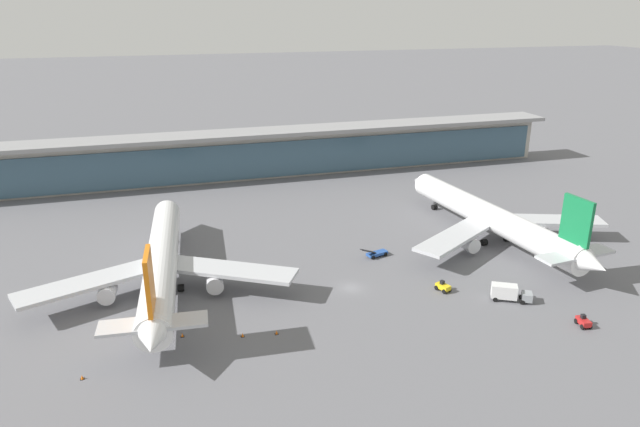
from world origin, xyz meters
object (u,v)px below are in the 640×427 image
at_px(service_truck_under_wing_grey, 509,292).
at_px(safety_cone_charlie, 182,335).
at_px(service_truck_on_taxiway_olive, 165,319).
at_px(safety_cone_delta, 243,335).
at_px(airliner_left_stand, 162,263).
at_px(safety_cone_alpha, 82,377).
at_px(airliner_centre_stand, 493,218).
at_px(service_truck_by_tail_yellow, 443,287).
at_px(service_truck_mid_apron_red, 583,322).
at_px(safety_cone_bravo, 277,332).
at_px(service_truck_near_nose_blue, 376,253).

bearing_deg(service_truck_under_wing_grey, safety_cone_charlie, 175.48).
height_order(service_truck_on_taxiway_olive, safety_cone_delta, service_truck_on_taxiway_olive).
distance_m(airliner_left_stand, safety_cone_charlie, 19.46).
bearing_deg(service_truck_under_wing_grey, safety_cone_alpha, -177.73).
height_order(airliner_centre_stand, service_truck_on_taxiway_olive, airliner_centre_stand).
bearing_deg(airliner_centre_stand, safety_cone_delta, -158.44).
bearing_deg(safety_cone_delta, airliner_centre_stand, 21.56).
distance_m(service_truck_by_tail_yellow, service_truck_on_taxiway_olive, 51.86).
distance_m(service_truck_mid_apron_red, safety_cone_charlie, 68.00).
distance_m(service_truck_mid_apron_red, safety_cone_delta, 58.02).
xyz_separation_m(service_truck_under_wing_grey, service_truck_by_tail_yellow, (-9.73, 6.99, -0.82)).
distance_m(airliner_centre_stand, safety_cone_bravo, 62.70).
relative_size(safety_cone_bravo, safety_cone_charlie, 1.00).
bearing_deg(airliner_left_stand, service_truck_by_tail_yellow, -17.58).
relative_size(service_truck_mid_apron_red, service_truck_by_tail_yellow, 0.95).
xyz_separation_m(airliner_left_stand, service_truck_under_wing_grey, (61.14, -23.28, -3.87)).
distance_m(airliner_left_stand, airliner_centre_stand, 74.38).
relative_size(service_truck_mid_apron_red, service_truck_on_taxiway_olive, 1.07).
xyz_separation_m(service_truck_near_nose_blue, service_truck_on_taxiway_olive, (-45.51, -15.69, 0.07)).
height_order(service_truck_near_nose_blue, service_truck_by_tail_yellow, service_truck_near_nose_blue).
distance_m(airliner_centre_stand, safety_cone_delta, 67.50).
distance_m(service_truck_by_tail_yellow, safety_cone_charlie, 49.32).
bearing_deg(safety_cone_charlie, safety_cone_delta, -16.72).
bearing_deg(safety_cone_bravo, airliner_centre_stand, 24.16).
bearing_deg(service_truck_on_taxiway_olive, safety_cone_charlie, -64.47).
bearing_deg(airliner_left_stand, service_truck_on_taxiway_olive, -91.57).
bearing_deg(service_truck_on_taxiway_olive, safety_cone_alpha, -134.01).
bearing_deg(safety_cone_alpha, service_truck_under_wing_grey, 2.27).
bearing_deg(service_truck_near_nose_blue, airliner_centre_stand, 1.75).
xyz_separation_m(airliner_centre_stand, service_truck_by_tail_yellow, (-22.90, -19.52, -4.69)).
distance_m(airliner_left_stand, safety_cone_delta, 25.03).
xyz_separation_m(airliner_centre_stand, service_truck_mid_apron_red, (-6.14, -38.16, -4.69)).
bearing_deg(service_truck_under_wing_grey, service_truck_by_tail_yellow, 144.32).
xyz_separation_m(service_truck_on_taxiway_olive, safety_cone_delta, (12.09, -8.14, -0.56)).
relative_size(service_truck_near_nose_blue, service_truck_on_taxiway_olive, 2.38).
relative_size(airliner_centre_stand, safety_cone_bravo, 94.85).
bearing_deg(service_truck_under_wing_grey, service_truck_on_taxiway_olive, 170.83).
xyz_separation_m(airliner_left_stand, safety_cone_bravo, (17.30, -22.34, -5.25)).
bearing_deg(service_truck_by_tail_yellow, safety_cone_bravo, -169.95).
bearing_deg(service_truck_near_nose_blue, service_truck_mid_apron_red, -58.29).
distance_m(service_truck_near_nose_blue, safety_cone_charlie, 47.84).
bearing_deg(airliner_centre_stand, safety_cone_bravo, -155.84).
relative_size(service_truck_on_taxiway_olive, safety_cone_charlie, 4.16).
bearing_deg(airliner_centre_stand, service_truck_under_wing_grey, -116.41).
relative_size(airliner_left_stand, service_truck_near_nose_blue, 9.59).
xyz_separation_m(service_truck_by_tail_yellow, safety_cone_bravo, (-34.11, -6.05, -0.56)).
bearing_deg(safety_cone_bravo, service_truck_on_taxiway_olive, 153.02).
distance_m(safety_cone_bravo, safety_cone_delta, 5.64).
distance_m(service_truck_on_taxiway_olive, safety_cone_charlie, 5.86).
height_order(airliner_centre_stand, service_truck_mid_apron_red, airliner_centre_stand).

